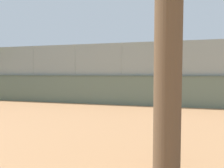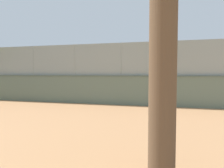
{
  "view_description": "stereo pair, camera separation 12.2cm",
  "coord_description": "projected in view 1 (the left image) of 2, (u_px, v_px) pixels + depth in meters",
  "views": [
    {
      "loc": [
        -3.44,
        21.31,
        1.98
      ],
      "look_at": [
        0.73,
        5.05,
        1.07
      ],
      "focal_mm": 32.13,
      "sensor_mm": 36.0,
      "label": 1
    },
    {
      "loc": [
        -3.56,
        21.28,
        1.98
      ],
      "look_at": [
        0.73,
        5.05,
        1.07
      ],
      "focal_mm": 32.13,
      "sensor_mm": 36.0,
      "label": 2
    }
  ],
  "objects": [
    {
      "name": "player_foreground_swinging",
      "position": [
        103.0,
        86.0,
        16.92
      ],
      "size": [
        1.14,
        0.68,
        1.46
      ],
      "color": "black",
      "rests_on": "ground_plane"
    },
    {
      "name": "perimeter_wall",
      "position": [
        75.0,
        89.0,
        13.36
      ],
      "size": [
        25.66,
        0.55,
        1.84
      ],
      "color": "slate",
      "rests_on": "ground_plane"
    },
    {
      "name": "ground_plane",
      "position": [
        130.0,
        92.0,
        21.57
      ],
      "size": [
        260.0,
        260.0,
        0.0
      ],
      "primitive_type": "plane",
      "color": "tan"
    },
    {
      "name": "player_baseline_waiting",
      "position": [
        171.0,
        83.0,
        20.71
      ],
      "size": [
        0.71,
        1.1,
        1.64
      ],
      "color": "black",
      "rests_on": "ground_plane"
    },
    {
      "name": "spare_ball_by_wall",
      "position": [
        221.0,
        105.0,
        11.98
      ],
      "size": [
        0.16,
        0.16,
        0.16
      ],
      "primitive_type": "sphere",
      "color": "#3399D8",
      "rests_on": "ground_plane"
    },
    {
      "name": "player_near_wall_returning",
      "position": [
        99.0,
        83.0,
        20.65
      ],
      "size": [
        1.06,
        0.72,
        1.62
      ],
      "color": "navy",
      "rests_on": "ground_plane"
    },
    {
      "name": "courtside_bench",
      "position": [
        127.0,
        95.0,
        13.84
      ],
      "size": [
        1.6,
        0.39,
        0.87
      ],
      "color": "gray",
      "rests_on": "ground_plane"
    },
    {
      "name": "sports_ball",
      "position": [
        175.0,
        93.0,
        19.23
      ],
      "size": [
        0.1,
        0.1,
        0.1
      ],
      "primitive_type": "sphere",
      "color": "yellow",
      "rests_on": "ground_plane"
    },
    {
      "name": "fence_panel_on_wall",
      "position": [
        75.0,
        60.0,
        13.25
      ],
      "size": [
        25.22,
        0.23,
        2.03
      ],
      "color": "gray",
      "rests_on": "perimeter_wall"
    }
  ]
}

